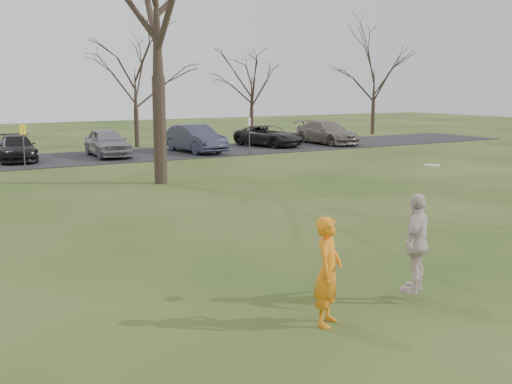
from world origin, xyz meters
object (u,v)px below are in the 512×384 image
at_px(car_6, 269,136).
at_px(big_tree, 156,1).
at_px(player_defender, 328,271).
at_px(car_7, 327,133).
at_px(car_4, 107,142).
at_px(car_3, 16,148).
at_px(car_5, 195,139).
at_px(catching_play, 417,243).

distance_m(car_6, big_tree, 16.71).
height_order(player_defender, car_7, player_defender).
distance_m(car_4, car_6, 10.63).
xyz_separation_m(car_3, car_5, (9.62, -0.95, 0.15)).
bearing_deg(car_7, catching_play, -126.07).
bearing_deg(player_defender, catching_play, -35.27).
bearing_deg(catching_play, car_6, 64.03).
height_order(car_7, big_tree, big_tree).
bearing_deg(car_7, car_4, 177.08).
bearing_deg(catching_play, car_3, 96.60).
xyz_separation_m(car_3, big_tree, (3.83, -10.46, 6.32)).
bearing_deg(player_defender, car_5, 32.52).
height_order(car_4, car_5, car_5).
xyz_separation_m(car_5, car_6, (5.60, 0.96, -0.14)).
height_order(car_4, catching_play, catching_play).
relative_size(car_4, big_tree, 0.32).
bearing_deg(car_6, catching_play, -133.20).
height_order(car_5, catching_play, catching_play).
bearing_deg(big_tree, car_5, 58.64).
relative_size(car_3, car_7, 0.87).
relative_size(car_4, catching_play, 1.95).
bearing_deg(car_6, car_4, 165.56).
bearing_deg(car_3, player_defender, -83.85).
distance_m(car_4, car_5, 5.04).
bearing_deg(car_4, catching_play, -92.22).
height_order(car_4, car_7, car_4).
relative_size(car_4, car_6, 0.95).
bearing_deg(big_tree, car_4, 85.53).
height_order(car_6, car_7, car_7).
bearing_deg(car_4, car_3, 175.44).
distance_m(car_3, catching_play, 25.42).
xyz_separation_m(car_3, car_4, (4.61, -0.50, 0.12)).
distance_m(car_7, catching_play, 29.58).
distance_m(car_6, car_7, 4.19).
bearing_deg(car_5, car_3, 168.60).
relative_size(player_defender, big_tree, 0.13).
xyz_separation_m(car_5, catching_play, (-6.70, -24.30, 0.24)).
height_order(player_defender, car_5, player_defender).
bearing_deg(car_3, car_6, 4.15).
distance_m(car_5, car_7, 9.74).
relative_size(car_5, car_6, 1.02).
relative_size(catching_play, big_tree, 0.16).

